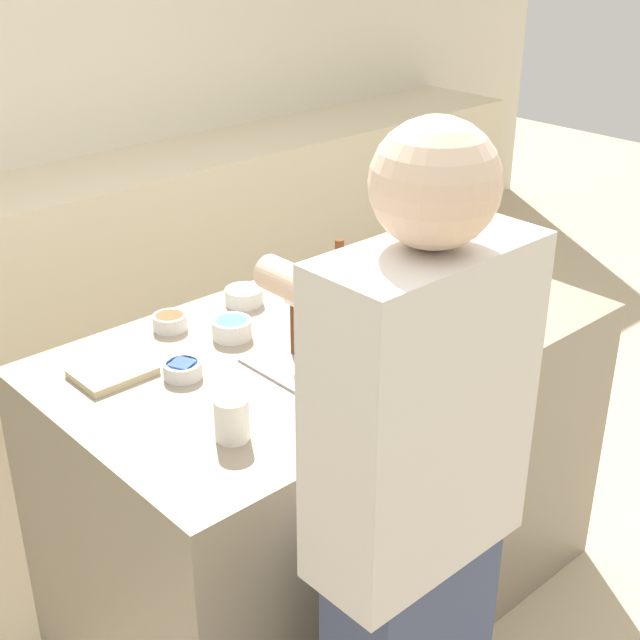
{
  "coord_description": "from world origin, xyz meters",
  "views": [
    {
      "loc": [
        -1.54,
        -1.64,
        2.09
      ],
      "look_at": [
        -0.04,
        0.0,
        1.01
      ],
      "focal_mm": 50.0,
      "sensor_mm": 36.0,
      "label": 1
    }
  ],
  "objects_px": {
    "decorative_tree": "(424,243)",
    "candy_bowl_near_tray_right": "(170,321)",
    "gingerbread_house": "(335,315)",
    "candy_bowl_beside_tree": "(244,295)",
    "person": "(413,527)",
    "candy_bowl_far_left": "(378,259)",
    "candy_bowl_near_tray_left": "(348,271)",
    "candy_bowl_front_corner": "(183,369)",
    "cookbook": "(113,372)",
    "baking_tray": "(335,356)",
    "mug": "(232,419)",
    "candy_bowl_far_right": "(232,328)"
  },
  "relations": [
    {
      "from": "gingerbread_house",
      "to": "candy_bowl_far_left",
      "type": "height_order",
      "value": "gingerbread_house"
    },
    {
      "from": "decorative_tree",
      "to": "cookbook",
      "type": "relative_size",
      "value": 2.11
    },
    {
      "from": "gingerbread_house",
      "to": "candy_bowl_beside_tree",
      "type": "height_order",
      "value": "gingerbread_house"
    },
    {
      "from": "decorative_tree",
      "to": "person",
      "type": "xyz_separation_m",
      "value": [
        -0.75,
        -0.65,
        -0.25
      ]
    },
    {
      "from": "candy_bowl_near_tray_right",
      "to": "candy_bowl_beside_tree",
      "type": "distance_m",
      "value": 0.26
    },
    {
      "from": "candy_bowl_near_tray_right",
      "to": "candy_bowl_near_tray_left",
      "type": "bearing_deg",
      "value": -7.6
    },
    {
      "from": "candy_bowl_near_tray_right",
      "to": "cookbook",
      "type": "xyz_separation_m",
      "value": [
        -0.26,
        -0.13,
        -0.01
      ]
    },
    {
      "from": "gingerbread_house",
      "to": "candy_bowl_front_corner",
      "type": "xyz_separation_m",
      "value": [
        -0.36,
        0.19,
        -0.1
      ]
    },
    {
      "from": "candy_bowl_front_corner",
      "to": "candy_bowl_near_tray_left",
      "type": "relative_size",
      "value": 0.84
    },
    {
      "from": "candy_bowl_far_left",
      "to": "decorative_tree",
      "type": "bearing_deg",
      "value": -112.85
    },
    {
      "from": "baking_tray",
      "to": "candy_bowl_far_left",
      "type": "xyz_separation_m",
      "value": [
        0.55,
        0.38,
        0.02
      ]
    },
    {
      "from": "decorative_tree",
      "to": "candy_bowl_front_corner",
      "type": "relative_size",
      "value": 4.03
    },
    {
      "from": "candy_bowl_far_left",
      "to": "baking_tray",
      "type": "bearing_deg",
      "value": -145.6
    },
    {
      "from": "candy_bowl_front_corner",
      "to": "candy_bowl_near_tray_left",
      "type": "bearing_deg",
      "value": 12.75
    },
    {
      "from": "baking_tray",
      "to": "mug",
      "type": "height_order",
      "value": "mug"
    },
    {
      "from": "baking_tray",
      "to": "candy_bowl_near_tray_left",
      "type": "bearing_deg",
      "value": 42.19
    },
    {
      "from": "decorative_tree",
      "to": "candy_bowl_front_corner",
      "type": "height_order",
      "value": "decorative_tree"
    },
    {
      "from": "candy_bowl_front_corner",
      "to": "mug",
      "type": "relative_size",
      "value": 0.96
    },
    {
      "from": "candy_bowl_near_tray_right",
      "to": "candy_bowl_near_tray_left",
      "type": "relative_size",
      "value": 0.82
    },
    {
      "from": "candy_bowl_near_tray_right",
      "to": "candy_bowl_far_left",
      "type": "height_order",
      "value": "candy_bowl_near_tray_right"
    },
    {
      "from": "candy_bowl_near_tray_right",
      "to": "candy_bowl_beside_tree",
      "type": "bearing_deg",
      "value": -1.19
    },
    {
      "from": "gingerbread_house",
      "to": "candy_bowl_beside_tree",
      "type": "distance_m",
      "value": 0.45
    },
    {
      "from": "baking_tray",
      "to": "decorative_tree",
      "type": "height_order",
      "value": "decorative_tree"
    },
    {
      "from": "candy_bowl_far_left",
      "to": "person",
      "type": "relative_size",
      "value": 0.06
    },
    {
      "from": "decorative_tree",
      "to": "candy_bowl_far_left",
      "type": "distance_m",
      "value": 0.38
    },
    {
      "from": "cookbook",
      "to": "mug",
      "type": "height_order",
      "value": "mug"
    },
    {
      "from": "decorative_tree",
      "to": "cookbook",
      "type": "height_order",
      "value": "decorative_tree"
    },
    {
      "from": "decorative_tree",
      "to": "cookbook",
      "type": "xyz_separation_m",
      "value": [
        -0.91,
        0.24,
        -0.19
      ]
    },
    {
      "from": "candy_bowl_near_tray_right",
      "to": "cookbook",
      "type": "bearing_deg",
      "value": -154.05
    },
    {
      "from": "candy_bowl_near_tray_right",
      "to": "candy_bowl_far_left",
      "type": "xyz_separation_m",
      "value": [
        0.78,
        -0.06,
        -0.0
      ]
    },
    {
      "from": "baking_tray",
      "to": "candy_bowl_far_left",
      "type": "relative_size",
      "value": 4.02
    },
    {
      "from": "baking_tray",
      "to": "person",
      "type": "distance_m",
      "value": 0.67
    },
    {
      "from": "candy_bowl_far_left",
      "to": "cookbook",
      "type": "relative_size",
      "value": 0.53
    },
    {
      "from": "candy_bowl_near_tray_right",
      "to": "mug",
      "type": "xyz_separation_m",
      "value": [
        -0.21,
        -0.57,
        0.03
      ]
    },
    {
      "from": "baking_tray",
      "to": "person",
      "type": "relative_size",
      "value": 0.23
    },
    {
      "from": "gingerbread_house",
      "to": "decorative_tree",
      "type": "xyz_separation_m",
      "value": [
        0.42,
        0.07,
        0.07
      ]
    },
    {
      "from": "candy_bowl_beside_tree",
      "to": "candy_bowl_front_corner",
      "type": "bearing_deg",
      "value": -147.72
    },
    {
      "from": "candy_bowl_near_tray_right",
      "to": "candy_bowl_front_corner",
      "type": "height_order",
      "value": "candy_bowl_near_tray_right"
    },
    {
      "from": "decorative_tree",
      "to": "candy_bowl_near_tray_right",
      "type": "xyz_separation_m",
      "value": [
        -0.65,
        0.37,
        -0.18
      ]
    },
    {
      "from": "mug",
      "to": "person",
      "type": "height_order",
      "value": "person"
    },
    {
      "from": "cookbook",
      "to": "person",
      "type": "height_order",
      "value": "person"
    },
    {
      "from": "baking_tray",
      "to": "cookbook",
      "type": "distance_m",
      "value": 0.58
    },
    {
      "from": "gingerbread_house",
      "to": "candy_bowl_near_tray_left",
      "type": "xyz_separation_m",
      "value": [
        0.4,
        0.36,
        -0.1
      ]
    },
    {
      "from": "baking_tray",
      "to": "gingerbread_house",
      "type": "relative_size",
      "value": 1.32
    },
    {
      "from": "person",
      "to": "baking_tray",
      "type": "bearing_deg",
      "value": 60.86
    },
    {
      "from": "decorative_tree",
      "to": "candy_bowl_near_tray_left",
      "type": "xyz_separation_m",
      "value": [
        -0.03,
        0.29,
        -0.17
      ]
    },
    {
      "from": "candy_bowl_far_right",
      "to": "cookbook",
      "type": "xyz_separation_m",
      "value": [
        -0.36,
        0.03,
        -0.02
      ]
    },
    {
      "from": "candy_bowl_far_right",
      "to": "cookbook",
      "type": "bearing_deg",
      "value": 174.74
    },
    {
      "from": "candy_bowl_front_corner",
      "to": "candy_bowl_near_tray_left",
      "type": "height_order",
      "value": "candy_bowl_near_tray_left"
    },
    {
      "from": "candy_bowl_front_corner",
      "to": "cookbook",
      "type": "bearing_deg",
      "value": 135.7
    }
  ]
}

